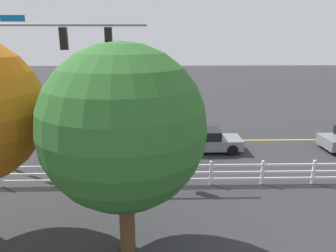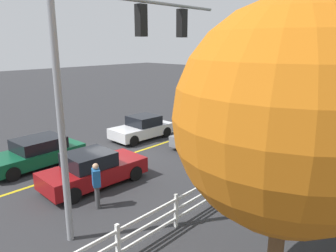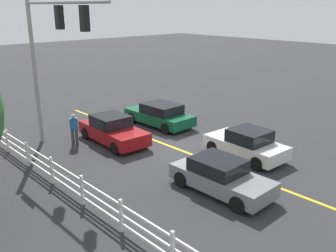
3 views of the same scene
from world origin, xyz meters
name	(u,v)px [view 2 (image 2 of 3)]	position (x,y,z in m)	size (l,w,h in m)	color
ground_plane	(119,157)	(0.00, 0.00, 0.00)	(120.00, 120.00, 0.00)	#2D2D30
lane_center_stripe	(171,141)	(-4.00, 0.00, 0.00)	(28.00, 0.16, 0.01)	gold
signal_assembly	(115,61)	(3.60, 4.50, 5.23)	(7.00, 0.38, 7.48)	gray
car_0	(36,153)	(3.41, -2.02, 0.67)	(4.47, 2.08, 1.37)	#0C4C2D
car_1	(203,135)	(-4.58, 1.96, 0.65)	(4.09, 1.88, 1.34)	slate
car_2	(274,111)	(-13.73, 2.09, 0.66)	(4.37, 2.01, 1.37)	slate
car_3	(142,128)	(-3.19, -1.65, 0.67)	(3.99, 2.05, 1.42)	silver
car_4	(93,170)	(2.84, 1.81, 0.69)	(4.42, 2.07, 1.46)	maroon
pedestrian	(97,184)	(3.86, 3.50, 0.93)	(0.42, 0.48, 1.69)	#3F3F42
white_rail_fence	(262,161)	(-3.00, 6.41, 0.60)	(26.10, 0.10, 1.15)	white
tree_1	(288,118)	(3.88, 10.10, 4.35)	(4.51, 4.51, 6.62)	brown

